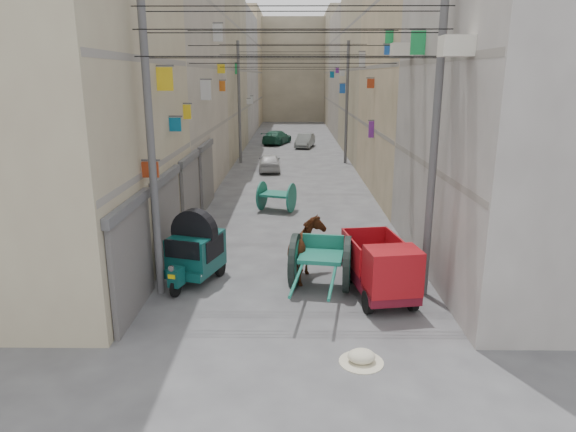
{
  "coord_description": "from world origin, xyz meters",
  "views": [
    {
      "loc": [
        0.03,
        -7.03,
        5.75
      ],
      "look_at": [
        -0.11,
        6.5,
        2.06
      ],
      "focal_mm": 32.0,
      "sensor_mm": 36.0,
      "label": 1
    }
  ],
  "objects_px": {
    "distant_car_white": "(269,162)",
    "feed_sack": "(361,356)",
    "second_cart": "(277,196)",
    "tonga_cart": "(321,262)",
    "distant_car_grey": "(305,141)",
    "auto_rickshaw": "(195,249)",
    "horse": "(306,251)",
    "distant_car_green": "(277,137)",
    "mini_truck": "(383,272)"
  },
  "relations": [
    {
      "from": "second_cart",
      "to": "distant_car_green",
      "type": "xyz_separation_m",
      "value": [
        -0.72,
        23.28,
        -0.09
      ]
    },
    {
      "from": "distant_car_green",
      "to": "mini_truck",
      "type": "bearing_deg",
      "value": 114.28
    },
    {
      "from": "feed_sack",
      "to": "distant_car_grey",
      "type": "relative_size",
      "value": 0.17
    },
    {
      "from": "mini_truck",
      "to": "distant_car_green",
      "type": "distance_m",
      "value": 32.9
    },
    {
      "from": "distant_car_white",
      "to": "distant_car_grey",
      "type": "xyz_separation_m",
      "value": [
        2.47,
        11.13,
        0.0
      ]
    },
    {
      "from": "tonga_cart",
      "to": "second_cart",
      "type": "distance_m",
      "value": 8.75
    },
    {
      "from": "distant_car_white",
      "to": "mini_truck",
      "type": "bearing_deg",
      "value": 98.08
    },
    {
      "from": "horse",
      "to": "tonga_cart",
      "type": "bearing_deg",
      "value": 128.75
    },
    {
      "from": "feed_sack",
      "to": "distant_car_grey",
      "type": "xyz_separation_m",
      "value": [
        -0.45,
        33.49,
        0.42
      ]
    },
    {
      "from": "feed_sack",
      "to": "distant_car_green",
      "type": "xyz_separation_m",
      "value": [
        -2.88,
        35.71,
        0.45
      ]
    },
    {
      "from": "mini_truck",
      "to": "distant_car_white",
      "type": "bearing_deg",
      "value": 92.53
    },
    {
      "from": "distant_car_white",
      "to": "distant_car_green",
      "type": "relative_size",
      "value": 0.81
    },
    {
      "from": "tonga_cart",
      "to": "feed_sack",
      "type": "height_order",
      "value": "tonga_cart"
    },
    {
      "from": "tonga_cart",
      "to": "distant_car_grey",
      "type": "distance_m",
      "value": 29.68
    },
    {
      "from": "second_cart",
      "to": "distant_car_green",
      "type": "bearing_deg",
      "value": 109.92
    },
    {
      "from": "mini_truck",
      "to": "second_cart",
      "type": "distance_m",
      "value": 9.89
    },
    {
      "from": "second_cart",
      "to": "distant_car_white",
      "type": "bearing_deg",
      "value": 112.54
    },
    {
      "from": "mini_truck",
      "to": "tonga_cart",
      "type": "bearing_deg",
      "value": 145.28
    },
    {
      "from": "distant_car_green",
      "to": "distant_car_white",
      "type": "bearing_deg",
      "value": 107.47
    },
    {
      "from": "distant_car_white",
      "to": "feed_sack",
      "type": "bearing_deg",
      "value": 94.27
    },
    {
      "from": "distant_car_grey",
      "to": "feed_sack",
      "type": "bearing_deg",
      "value": -78.25
    },
    {
      "from": "feed_sack",
      "to": "distant_car_green",
      "type": "distance_m",
      "value": 35.83
    },
    {
      "from": "auto_rickshaw",
      "to": "distant_car_green",
      "type": "relative_size",
      "value": 0.59
    },
    {
      "from": "auto_rickshaw",
      "to": "feed_sack",
      "type": "distance_m",
      "value": 6.16
    },
    {
      "from": "distant_car_green",
      "to": "second_cart",
      "type": "bearing_deg",
      "value": 109.42
    },
    {
      "from": "horse",
      "to": "distant_car_grey",
      "type": "bearing_deg",
      "value": -80.93
    },
    {
      "from": "second_cart",
      "to": "distant_car_white",
      "type": "xyz_separation_m",
      "value": [
        -0.76,
        9.92,
        -0.12
      ]
    },
    {
      "from": "distant_car_grey",
      "to": "distant_car_green",
      "type": "height_order",
      "value": "distant_car_green"
    },
    {
      "from": "auto_rickshaw",
      "to": "horse",
      "type": "bearing_deg",
      "value": 19.5
    },
    {
      "from": "mini_truck",
      "to": "distant_car_green",
      "type": "bearing_deg",
      "value": 87.92
    },
    {
      "from": "feed_sack",
      "to": "mini_truck",
      "type": "bearing_deg",
      "value": 73.06
    },
    {
      "from": "tonga_cart",
      "to": "second_cart",
      "type": "height_order",
      "value": "tonga_cart"
    },
    {
      "from": "auto_rickshaw",
      "to": "feed_sack",
      "type": "xyz_separation_m",
      "value": [
        4.24,
        -4.39,
        -0.81
      ]
    },
    {
      "from": "tonga_cart",
      "to": "distant_car_green",
      "type": "height_order",
      "value": "tonga_cart"
    },
    {
      "from": "auto_rickshaw",
      "to": "mini_truck",
      "type": "height_order",
      "value": "mini_truck"
    },
    {
      "from": "tonga_cart",
      "to": "distant_car_green",
      "type": "bearing_deg",
      "value": 102.8
    },
    {
      "from": "second_cart",
      "to": "distant_car_white",
      "type": "relative_size",
      "value": 0.54
    },
    {
      "from": "feed_sack",
      "to": "distant_car_white",
      "type": "bearing_deg",
      "value": 97.44
    },
    {
      "from": "tonga_cart",
      "to": "second_cart",
      "type": "bearing_deg",
      "value": 108.66
    },
    {
      "from": "distant_car_white",
      "to": "distant_car_green",
      "type": "height_order",
      "value": "distant_car_green"
    },
    {
      "from": "feed_sack",
      "to": "distant_car_white",
      "type": "relative_size",
      "value": 0.18
    },
    {
      "from": "second_cart",
      "to": "feed_sack",
      "type": "height_order",
      "value": "second_cart"
    },
    {
      "from": "auto_rickshaw",
      "to": "distant_car_grey",
      "type": "distance_m",
      "value": 29.34
    },
    {
      "from": "distant_car_green",
      "to": "horse",
      "type": "bearing_deg",
      "value": 111.0
    },
    {
      "from": "mini_truck",
      "to": "second_cart",
      "type": "relative_size",
      "value": 1.77
    },
    {
      "from": "horse",
      "to": "distant_car_green",
      "type": "height_order",
      "value": "horse"
    },
    {
      "from": "mini_truck",
      "to": "second_cart",
      "type": "height_order",
      "value": "mini_truck"
    },
    {
      "from": "second_cart",
      "to": "horse",
      "type": "height_order",
      "value": "horse"
    },
    {
      "from": "auto_rickshaw",
      "to": "horse",
      "type": "height_order",
      "value": "horse"
    },
    {
      "from": "tonga_cart",
      "to": "distant_car_green",
      "type": "relative_size",
      "value": 0.88
    }
  ]
}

